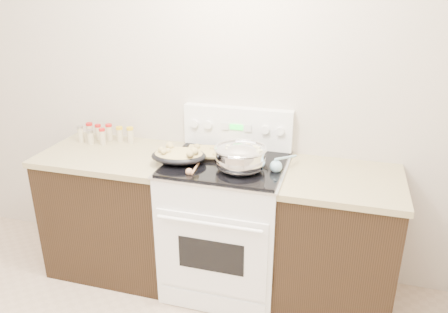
% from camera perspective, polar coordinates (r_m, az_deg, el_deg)
% --- Properties ---
extents(counter_left, '(0.93, 0.67, 0.92)m').
position_cam_1_polar(counter_left, '(3.31, -13.73, -6.78)').
color(counter_left, black).
rests_on(counter_left, ground).
extents(counter_right, '(0.73, 0.67, 0.92)m').
position_cam_1_polar(counter_right, '(2.94, 14.40, -10.83)').
color(counter_right, black).
rests_on(counter_right, ground).
extents(kitchen_range, '(0.78, 0.73, 1.22)m').
position_cam_1_polar(kitchen_range, '(3.00, 0.29, -8.68)').
color(kitchen_range, white).
rests_on(kitchen_range, ground).
extents(mixing_bowl, '(0.42, 0.42, 0.19)m').
position_cam_1_polar(mixing_bowl, '(2.66, 2.16, -0.25)').
color(mixing_bowl, silver).
rests_on(mixing_bowl, kitchen_range).
extents(roasting_pan, '(0.39, 0.30, 0.11)m').
position_cam_1_polar(roasting_pan, '(2.79, -5.93, 0.17)').
color(roasting_pan, black).
rests_on(roasting_pan, kitchen_range).
extents(baking_sheet, '(0.40, 0.31, 0.06)m').
position_cam_1_polar(baking_sheet, '(2.89, -1.52, 0.50)').
color(baking_sheet, black).
rests_on(baking_sheet, kitchen_range).
extents(wooden_spoon, '(0.05, 0.26, 0.04)m').
position_cam_1_polar(wooden_spoon, '(2.66, -4.20, -1.70)').
color(wooden_spoon, '#B57E53').
rests_on(wooden_spoon, kitchen_range).
extents(blue_ladle, '(0.14, 0.25, 0.10)m').
position_cam_1_polar(blue_ladle, '(2.68, 6.97, -1.15)').
color(blue_ladle, '#8FBDD5').
rests_on(blue_ladle, kitchen_range).
extents(spice_jars, '(0.41, 0.15, 0.12)m').
position_cam_1_polar(spice_jars, '(3.32, -15.50, 2.88)').
color(spice_jars, '#BFB28C').
rests_on(spice_jars, counter_left).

